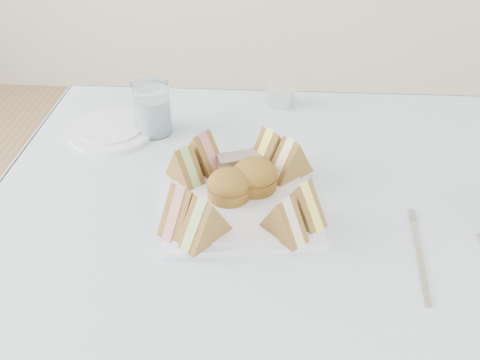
{
  "coord_description": "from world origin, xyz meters",
  "views": [
    {
      "loc": [
        -0.04,
        -0.58,
        1.29
      ],
      "look_at": [
        -0.08,
        0.08,
        0.8
      ],
      "focal_mm": 38.0,
      "sensor_mm": 36.0,
      "label": 1
    }
  ],
  "objects": [
    {
      "name": "tablecloth",
      "position": [
        0.0,
        0.0,
        0.74
      ],
      "size": [
        1.02,
        1.02,
        0.01
      ],
      "primitive_type": "cube",
      "color": "silver",
      "rests_on": "table"
    },
    {
      "name": "serving_plate",
      "position": [
        -0.08,
        0.08,
        0.75
      ],
      "size": [
        0.28,
        0.28,
        0.01
      ],
      "primitive_type": "cube",
      "rotation": [
        0.0,
        0.0,
        0.13
      ],
      "color": "white",
      "rests_on": "tablecloth"
    },
    {
      "name": "sandwich_fl_a",
      "position": [
        -0.16,
        0.01,
        0.8
      ],
      "size": [
        0.08,
        0.09,
        0.08
      ],
      "primitive_type": null,
      "rotation": [
        0.0,
        0.0,
        1.02
      ],
      "color": "brown",
      "rests_on": "serving_plate"
    },
    {
      "name": "sandwich_fl_b",
      "position": [
        -0.12,
        -0.02,
        0.8
      ],
      "size": [
        0.09,
        0.09,
        0.08
      ],
      "primitive_type": null,
      "rotation": [
        0.0,
        0.0,
        0.87
      ],
      "color": "brown",
      "rests_on": "serving_plate"
    },
    {
      "name": "sandwich_fr_a",
      "position": [
        0.02,
        0.03,
        0.79
      ],
      "size": [
        0.09,
        0.08,
        0.07
      ],
      "primitive_type": null,
      "rotation": [
        0.0,
        0.0,
        -0.74
      ],
      "color": "brown",
      "rests_on": "serving_plate"
    },
    {
      "name": "sandwich_fr_b",
      "position": [
        -0.01,
        -0.0,
        0.79
      ],
      "size": [
        0.08,
        0.08,
        0.07
      ],
      "primitive_type": null,
      "rotation": [
        0.0,
        0.0,
        -0.8
      ],
      "color": "brown",
      "rests_on": "serving_plate"
    },
    {
      "name": "sandwich_bl_a",
      "position": [
        -0.18,
        0.13,
        0.79
      ],
      "size": [
        0.08,
        0.08,
        0.07
      ],
      "primitive_type": null,
      "rotation": [
        0.0,
        0.0,
        2.32
      ],
      "color": "brown",
      "rests_on": "serving_plate"
    },
    {
      "name": "sandwich_bl_b",
      "position": [
        -0.15,
        0.16,
        0.8
      ],
      "size": [
        0.09,
        0.08,
        0.08
      ],
      "primitive_type": null,
      "rotation": [
        0.0,
        0.0,
        2.47
      ],
      "color": "brown",
      "rests_on": "serving_plate"
    },
    {
      "name": "sandwich_br_a",
      "position": [
        0.01,
        0.15,
        0.8
      ],
      "size": [
        0.09,
        0.09,
        0.08
      ],
      "primitive_type": null,
      "rotation": [
        0.0,
        0.0,
        -2.4
      ],
      "color": "brown",
      "rests_on": "serving_plate"
    },
    {
      "name": "sandwich_br_b",
      "position": [
        -0.03,
        0.18,
        0.8
      ],
      "size": [
        0.09,
        0.09,
        0.08
      ],
      "primitive_type": null,
      "rotation": [
        0.0,
        0.0,
        -2.33
      ],
      "color": "brown",
      "rests_on": "serving_plate"
    },
    {
      "name": "scone_left",
      "position": [
        -0.1,
        0.08,
        0.78
      ],
      "size": [
        0.07,
        0.07,
        0.05
      ],
      "primitive_type": "cylinder",
      "rotation": [
        0.0,
        0.0,
        0.01
      ],
      "color": "brown",
      "rests_on": "serving_plate"
    },
    {
      "name": "scone_right",
      "position": [
        -0.05,
        0.11,
        0.78
      ],
      "size": [
        0.1,
        0.1,
        0.05
      ],
      "primitive_type": "cylinder",
      "rotation": [
        0.0,
        0.0,
        0.39
      ],
      "color": "brown",
      "rests_on": "serving_plate"
    },
    {
      "name": "pastry_slice",
      "position": [
        -0.08,
        0.16,
        0.78
      ],
      "size": [
        0.08,
        0.06,
        0.04
      ],
      "primitive_type": "cube",
      "rotation": [
        0.0,
        0.0,
        0.35
      ],
      "color": "#C3AC8E",
      "rests_on": "serving_plate"
    },
    {
      "name": "side_plate",
      "position": [
        -0.35,
        0.3,
        0.75
      ],
      "size": [
        0.21,
        0.21,
        0.01
      ],
      "primitive_type": "cylinder",
      "rotation": [
        0.0,
        0.0,
        -0.19
      ],
      "color": "white",
      "rests_on": "tablecloth"
    },
    {
      "name": "water_glass",
      "position": [
        -0.27,
        0.31,
        0.8
      ],
      "size": [
        0.07,
        0.07,
        0.11
      ],
      "primitive_type": "cylinder",
      "rotation": [
        0.0,
        0.0,
        0.02
      ],
      "color": "white",
      "rests_on": "tablecloth"
    },
    {
      "name": "tea_strainer",
      "position": [
        -0.01,
        0.44,
        0.76
      ],
      "size": [
        0.09,
        0.09,
        0.04
      ],
      "primitive_type": "cylinder",
      "rotation": [
        0.0,
        0.0,
        -0.36
      ],
      "color": "silver",
      "rests_on": "tablecloth"
    },
    {
      "name": "fork",
      "position": [
        0.2,
        -0.04,
        0.75
      ],
      "size": [
        0.03,
        0.17,
        0.0
      ],
      "primitive_type": "cube",
      "rotation": [
        0.0,
        0.0,
        -0.1
      ],
      "color": "silver",
      "rests_on": "tablecloth"
    }
  ]
}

